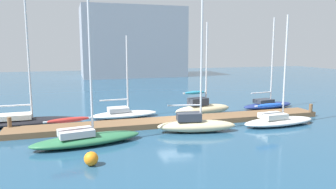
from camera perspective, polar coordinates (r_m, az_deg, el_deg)
name	(u,v)px	position (r m, az deg, el deg)	size (l,w,h in m)	color
ground_plane	(176,124)	(24.74, 1.38, -5.24)	(120.00, 120.00, 0.00)	navy
dock_pier	(176,121)	(24.69, 1.38, -4.79)	(24.29, 2.20, 0.40)	brown
dock_piling_near_end	(10,125)	(24.65, -26.37, -4.89)	(0.28, 0.28, 1.09)	brown
dock_piling_far_end	(311,110)	(29.70, 24.06, -2.59)	(0.28, 0.28, 1.09)	brown
sailboat_0	(26,120)	(26.32, -24.01, -4.18)	(7.61, 2.16, 9.50)	black
sailboat_1	(86,136)	(20.06, -14.44, -7.23)	(6.90, 3.07, 11.04)	#2D7047
sailboat_2	(124,113)	(27.01, -7.84, -3.29)	(5.62, 2.11, 6.78)	white
sailboat_3	(196,124)	(22.39, 4.95, -5.19)	(5.67, 2.54, 9.26)	beige
sailboat_4	(202,108)	(27.90, 6.13, -2.34)	(5.51, 2.20, 7.94)	beige
sailboat_5	(278,119)	(25.53, 19.03, -4.21)	(6.16, 2.28, 8.17)	white
sailboat_6	(267,104)	(32.24, 17.30, -1.59)	(5.85, 2.46, 8.59)	navy
mooring_buoy_orange	(91,159)	(16.69, -13.52, -11.05)	(0.71, 0.71, 0.71)	orange
harbor_building_distant	(132,42)	(65.24, -6.36, 9.23)	(19.88, 10.78, 13.53)	#9399A3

